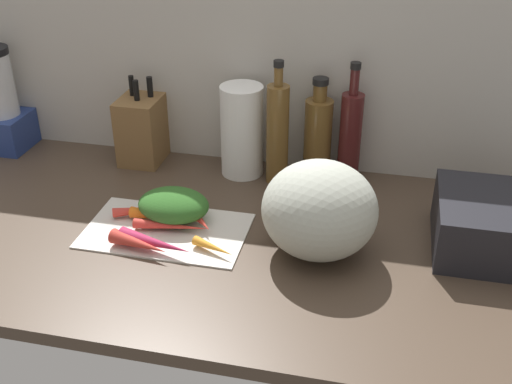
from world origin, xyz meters
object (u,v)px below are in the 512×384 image
(carrot_3, at_px, (197,216))
(blender_appliance, at_px, (0,106))
(paper_towel_roll, at_px, (242,131))
(bottle_0, at_px, (277,133))
(carrot_6, at_px, (155,243))
(carrot_2, at_px, (150,210))
(bottle_1, at_px, (318,136))
(carrot_1, at_px, (165,217))
(cutting_board, at_px, (166,230))
(carrot_4, at_px, (213,247))
(dish_rack, at_px, (496,225))
(knife_block, at_px, (142,129))
(winter_squash, at_px, (319,210))
(carrot_5, at_px, (171,226))
(carrot_0, at_px, (139,244))
(bottle_2, at_px, (350,135))

(carrot_3, distance_m, blender_appliance, 0.73)
(paper_towel_roll, xyz_separation_m, bottle_0, (0.10, -0.03, 0.02))
(carrot_6, bearing_deg, paper_towel_roll, 76.95)
(carrot_2, relative_size, bottle_1, 0.64)
(carrot_1, relative_size, carrot_6, 0.99)
(cutting_board, xyz_separation_m, carrot_2, (-0.06, 0.05, 0.02))
(carrot_4, distance_m, carrot_6, 0.13)
(carrot_1, bearing_deg, bottle_0, 51.85)
(cutting_board, height_order, carrot_4, carrot_4)
(dish_rack, bearing_deg, carrot_2, -177.25)
(blender_appliance, relative_size, dish_rack, 1.15)
(bottle_0, bearing_deg, carrot_4, -100.81)
(cutting_board, distance_m, bottle_1, 0.47)
(bottle_0, height_order, bottle_1, bottle_0)
(carrot_1, height_order, knife_block, knife_block)
(paper_towel_roll, bearing_deg, dish_rack, -20.48)
(cutting_board, bearing_deg, winter_squash, -0.53)
(carrot_3, xyz_separation_m, dish_rack, (0.66, 0.05, 0.04))
(carrot_5, relative_size, dish_rack, 0.68)
(carrot_1, distance_m, carrot_5, 0.04)
(blender_appliance, bearing_deg, carrot_0, -36.19)
(carrot_1, distance_m, paper_towel_roll, 0.33)
(carrot_1, height_order, carrot_5, carrot_1)
(bottle_1, bearing_deg, carrot_0, -125.91)
(carrot_6, relative_size, bottle_1, 0.64)
(winter_squash, height_order, knife_block, knife_block)
(carrot_5, bearing_deg, carrot_1, 130.92)
(knife_block, bearing_deg, dish_rack, -15.31)
(carrot_4, xyz_separation_m, carrot_6, (-0.12, -0.02, 0.01))
(carrot_1, height_order, carrot_2, carrot_1)
(carrot_4, relative_size, bottle_0, 0.31)
(carrot_6, relative_size, knife_block, 0.73)
(carrot_6, bearing_deg, bottle_2, 49.48)
(bottle_2, bearing_deg, carrot_0, -132.34)
(carrot_2, bearing_deg, carrot_5, -38.28)
(carrot_2, bearing_deg, knife_block, 113.72)
(carrot_4, distance_m, paper_towel_roll, 0.40)
(carrot_6, distance_m, winter_squash, 0.36)
(cutting_board, height_order, dish_rack, dish_rack)
(cutting_board, height_order, knife_block, knife_block)
(carrot_3, relative_size, bottle_0, 0.40)
(carrot_3, bearing_deg, bottle_1, 53.20)
(carrot_1, bearing_deg, winter_squash, -4.70)
(paper_towel_roll, relative_size, bottle_1, 0.90)
(knife_block, bearing_deg, cutting_board, -61.49)
(bottle_0, relative_size, bottle_2, 1.03)
(carrot_6, distance_m, paper_towel_roll, 0.43)
(carrot_4, xyz_separation_m, carrot_5, (-0.12, 0.06, 0.00))
(carrot_4, relative_size, blender_appliance, 0.34)
(carrot_5, relative_size, bottle_2, 0.55)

